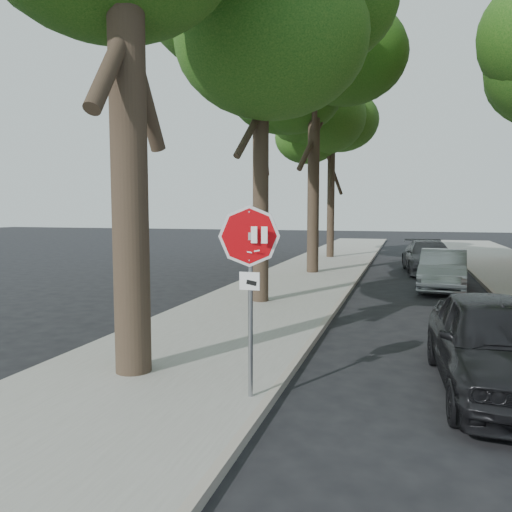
{
  "coord_description": "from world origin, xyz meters",
  "views": [
    {
      "loc": [
        1.29,
        -6.32,
        2.66
      ],
      "look_at": [
        -0.64,
        0.05,
        2.05
      ],
      "focal_mm": 35.0,
      "sensor_mm": 36.0,
      "label": 1
    }
  ],
  "objects_px": {
    "tree_far": "(332,126)",
    "car_a": "(497,344)",
    "tree_mid_b": "(314,78)",
    "stop_sign": "(250,264)",
    "tree_mid_a": "(261,27)",
    "car_c": "(429,257)",
    "car_b": "(443,270)"
  },
  "relations": [
    {
      "from": "car_b",
      "to": "stop_sign",
      "type": "bearing_deg",
      "value": -100.8
    },
    {
      "from": "tree_mid_b",
      "to": "car_c",
      "type": "bearing_deg",
      "value": 22.26
    },
    {
      "from": "stop_sign",
      "to": "car_a",
      "type": "xyz_separation_m",
      "value": [
        3.3,
        1.53,
        -1.22
      ]
    },
    {
      "from": "stop_sign",
      "to": "car_b",
      "type": "bearing_deg",
      "value": 74.23
    },
    {
      "from": "stop_sign",
      "to": "car_c",
      "type": "height_order",
      "value": "stop_sign"
    },
    {
      "from": "stop_sign",
      "to": "car_a",
      "type": "bearing_deg",
      "value": 24.81
    },
    {
      "from": "stop_sign",
      "to": "tree_mid_a",
      "type": "distance_m",
      "value": 9.31
    },
    {
      "from": "car_a",
      "to": "car_b",
      "type": "relative_size",
      "value": 1.03
    },
    {
      "from": "stop_sign",
      "to": "tree_mid_b",
      "type": "distance_m",
      "value": 15.48
    },
    {
      "from": "tree_mid_a",
      "to": "tree_mid_b",
      "type": "height_order",
      "value": "tree_mid_b"
    },
    {
      "from": "stop_sign",
      "to": "tree_far",
      "type": "bearing_deg",
      "value": 95.46
    },
    {
      "from": "car_a",
      "to": "car_b",
      "type": "height_order",
      "value": "car_a"
    },
    {
      "from": "tree_mid_a",
      "to": "tree_far",
      "type": "xyz_separation_m",
      "value": [
        -0.1,
        13.99,
        -0.39
      ]
    },
    {
      "from": "stop_sign",
      "to": "tree_mid_a",
      "type": "relative_size",
      "value": 0.27
    },
    {
      "from": "tree_far",
      "to": "car_a",
      "type": "xyz_separation_m",
      "value": [
        5.32,
        -19.61,
        -6.49
      ]
    },
    {
      "from": "car_b",
      "to": "car_a",
      "type": "bearing_deg",
      "value": -84.43
    },
    {
      "from": "tree_mid_b",
      "to": "car_a",
      "type": "distance_m",
      "value": 15.41
    },
    {
      "from": "stop_sign",
      "to": "tree_mid_a",
      "type": "xyz_separation_m",
      "value": [
        -1.92,
        7.14,
        5.66
      ]
    },
    {
      "from": "tree_mid_b",
      "to": "tree_far",
      "type": "xyz_separation_m",
      "value": [
        -0.3,
        6.99,
        -0.78
      ]
    },
    {
      "from": "car_a",
      "to": "tree_far",
      "type": "bearing_deg",
      "value": 102.2
    },
    {
      "from": "stop_sign",
      "to": "tree_mid_b",
      "type": "bearing_deg",
      "value": 96.95
    },
    {
      "from": "tree_mid_b",
      "to": "car_b",
      "type": "xyz_separation_m",
      "value": [
        4.92,
        -2.83,
        -7.32
      ]
    },
    {
      "from": "tree_far",
      "to": "car_c",
      "type": "xyz_separation_m",
      "value": [
        4.94,
        -5.09,
        -6.52
      ]
    },
    {
      "from": "car_a",
      "to": "car_c",
      "type": "xyz_separation_m",
      "value": [
        -0.38,
        14.52,
        -0.04
      ]
    },
    {
      "from": "tree_far",
      "to": "car_a",
      "type": "bearing_deg",
      "value": -74.82
    },
    {
      "from": "stop_sign",
      "to": "car_b",
      "type": "xyz_separation_m",
      "value": [
        3.2,
        11.32,
        -1.27
      ]
    },
    {
      "from": "tree_mid_a",
      "to": "car_c",
      "type": "xyz_separation_m",
      "value": [
        4.84,
        8.91,
        -6.92
      ]
    },
    {
      "from": "tree_mid_a",
      "to": "car_c",
      "type": "relative_size",
      "value": 2.07
    },
    {
      "from": "tree_mid_b",
      "to": "car_c",
      "type": "xyz_separation_m",
      "value": [
        4.65,
        1.9,
        -7.31
      ]
    },
    {
      "from": "tree_mid_b",
      "to": "car_c",
      "type": "height_order",
      "value": "tree_mid_b"
    },
    {
      "from": "tree_mid_b",
      "to": "tree_far",
      "type": "distance_m",
      "value": 7.04
    },
    {
      "from": "stop_sign",
      "to": "car_b",
      "type": "relative_size",
      "value": 0.63
    }
  ]
}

